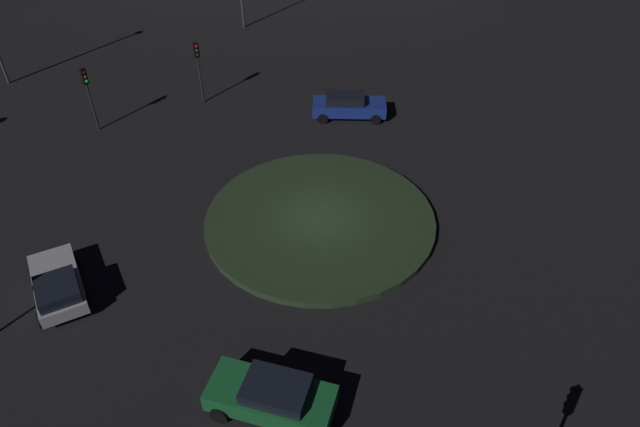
{
  "coord_description": "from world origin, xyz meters",
  "views": [
    {
      "loc": [
        6.4,
        -19.73,
        17.42
      ],
      "look_at": [
        0.0,
        0.0,
        0.52
      ],
      "focal_mm": 31.54,
      "sensor_mm": 36.0,
      "label": 1
    }
  ],
  "objects": [
    {
      "name": "traffic_light_northwest",
      "position": [
        -10.91,
        9.19,
        2.85
      ],
      "size": [
        0.39,
        0.38,
        3.99
      ],
      "rotation": [
        0.0,
        0.0,
        -0.7
      ],
      "color": "#2D2D2D",
      "rests_on": "ground_plane"
    },
    {
      "name": "roundabout_island",
      "position": [
        0.0,
        0.0,
        0.16
      ],
      "size": [
        11.02,
        11.02,
        0.33
      ],
      "primitive_type": "cylinder",
      "color": "#2D4228",
      "rests_on": "ground_plane"
    },
    {
      "name": "car_green",
      "position": [
        1.57,
        -10.05,
        0.8
      ],
      "size": [
        4.33,
        2.08,
        1.52
      ],
      "rotation": [
        0.0,
        0.0,
        3.17
      ],
      "color": "#1E7238",
      "rests_on": "ground_plane"
    },
    {
      "name": "ground_plane",
      "position": [
        0.0,
        0.0,
        0.0
      ],
      "size": [
        117.4,
        117.4,
        0.0
      ],
      "primitive_type": "plane",
      "color": "black"
    },
    {
      "name": "car_silver",
      "position": [
        -8.67,
        -7.93,
        0.72
      ],
      "size": [
        4.1,
        4.04,
        1.38
      ],
      "rotation": [
        0.0,
        0.0,
        2.38
      ],
      "color": "silver",
      "rests_on": "ground_plane"
    },
    {
      "name": "car_blue",
      "position": [
        -1.5,
        10.26,
        0.78
      ],
      "size": [
        4.78,
        2.95,
        1.5
      ],
      "rotation": [
        0.0,
        0.0,
        0.29
      ],
      "color": "#1E38A5",
      "rests_on": "ground_plane"
    },
    {
      "name": "traffic_light_west",
      "position": [
        -15.33,
        4.15,
        2.78
      ],
      "size": [
        0.39,
        0.35,
        3.89
      ],
      "rotation": [
        0.0,
        0.0,
        -0.26
      ],
      "color": "#2D2D2D",
      "rests_on": "ground_plane"
    }
  ]
}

